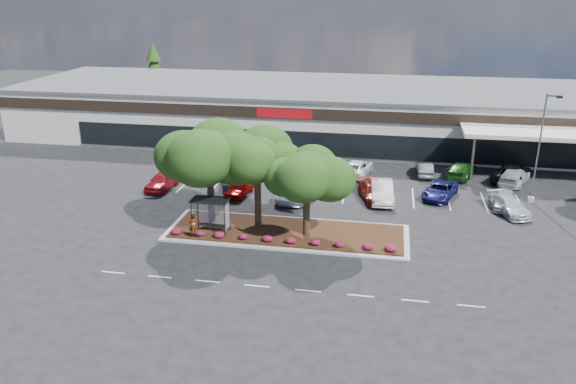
% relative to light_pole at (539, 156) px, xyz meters
% --- Properties ---
extents(ground, '(160.00, 160.00, 0.00)m').
position_rel_light_pole_xyz_m(ground, '(-17.53, -14.42, -4.12)').
color(ground, black).
rests_on(ground, ground).
extents(retail_store, '(80.40, 25.20, 6.25)m').
position_rel_light_pole_xyz_m(retail_store, '(-17.47, 19.49, -0.96)').
color(retail_store, silver).
rests_on(retail_store, ground).
extents(landscape_island, '(18.00, 6.00, 0.26)m').
position_rel_light_pole_xyz_m(landscape_island, '(-19.53, -10.42, -3.99)').
color(landscape_island, '#ABABA6').
rests_on(landscape_island, ground).
extents(lane_markings, '(33.12, 20.06, 0.01)m').
position_rel_light_pole_xyz_m(lane_markings, '(-17.67, -4.00, -4.11)').
color(lane_markings, silver).
rests_on(lane_markings, ground).
extents(shrub_row, '(17.00, 0.80, 0.50)m').
position_rel_light_pole_xyz_m(shrub_row, '(-19.53, -12.52, -3.61)').
color(shrub_row, maroon).
rests_on(shrub_row, landscape_island).
extents(bus_shelter, '(2.75, 1.55, 2.59)m').
position_rel_light_pole_xyz_m(bus_shelter, '(-25.03, -11.47, -1.81)').
color(bus_shelter, black).
rests_on(bus_shelter, landscape_island).
extents(island_tree_west, '(7.20, 7.20, 7.89)m').
position_rel_light_pole_xyz_m(island_tree_west, '(-25.53, -9.92, 0.09)').
color(island_tree_west, '#203D14').
rests_on(island_tree_west, landscape_island).
extents(island_tree_mid, '(6.60, 6.60, 7.32)m').
position_rel_light_pole_xyz_m(island_tree_mid, '(-22.03, -9.22, -0.20)').
color(island_tree_mid, '#203D14').
rests_on(island_tree_mid, landscape_island).
extents(island_tree_east, '(5.80, 5.80, 6.50)m').
position_rel_light_pole_xyz_m(island_tree_east, '(-18.03, -10.72, -0.60)').
color(island_tree_east, '#203D14').
rests_on(island_tree_east, landscape_island).
extents(conifer_north_west, '(4.40, 4.40, 10.00)m').
position_rel_light_pole_xyz_m(conifer_north_west, '(-47.53, 31.58, 0.88)').
color(conifer_north_west, '#203D14').
rests_on(conifer_north_west, ground).
extents(person_waiting, '(0.77, 0.63, 1.81)m').
position_rel_light_pole_xyz_m(person_waiting, '(-26.04, -12.72, -2.95)').
color(person_waiting, '#594C47').
rests_on(person_waiting, landscape_island).
extents(light_pole, '(1.38, 0.88, 9.32)m').
position_rel_light_pole_xyz_m(light_pole, '(0.00, 0.00, 0.00)').
color(light_pole, '#ABABA6').
rests_on(light_pole, ground).
extents(survey_stake, '(0.08, 0.14, 1.04)m').
position_rel_light_pole_xyz_m(survey_stake, '(-2.85, -19.23, -3.45)').
color(survey_stake, '#9B7951').
rests_on(survey_stake, ground).
extents(car_0, '(2.23, 4.67, 1.54)m').
position_rel_light_pole_xyz_m(car_0, '(-32.59, -2.65, -3.35)').
color(car_0, maroon).
rests_on(car_0, ground).
extents(car_1, '(4.09, 6.13, 1.65)m').
position_rel_light_pole_xyz_m(car_1, '(-26.45, -0.32, -3.29)').
color(car_1, '#54565B').
rests_on(car_1, ground).
extents(car_2, '(2.15, 4.17, 1.36)m').
position_rel_light_pole_xyz_m(car_2, '(-25.22, -3.02, -3.44)').
color(car_2, '#960402').
rests_on(car_2, ground).
extents(car_3, '(3.80, 6.57, 1.72)m').
position_rel_light_pole_xyz_m(car_3, '(-19.95, -2.68, -3.26)').
color(car_3, silver).
rests_on(car_3, ground).
extents(car_4, '(2.28, 5.37, 1.72)m').
position_rel_light_pole_xyz_m(car_4, '(-12.79, -2.00, -3.25)').
color(car_4, silver).
rests_on(car_4, ground).
extents(car_5, '(3.23, 5.14, 1.39)m').
position_rel_light_pole_xyz_m(car_5, '(-13.55, -1.84, -3.42)').
color(car_5, maroon).
rests_on(car_5, ground).
extents(car_6, '(3.69, 5.31, 1.35)m').
position_rel_light_pole_xyz_m(car_6, '(-7.75, -0.39, -3.44)').
color(car_6, '#151654').
rests_on(car_6, ground).
extents(car_7, '(3.35, 4.99, 1.34)m').
position_rel_light_pole_xyz_m(car_7, '(-2.48, -3.09, -3.45)').
color(car_7, silver).
rests_on(car_7, ground).
extents(car_8, '(2.44, 4.37, 1.41)m').
position_rel_light_pole_xyz_m(car_8, '(-2.65, -1.91, -3.41)').
color(car_8, '#ACB3B8').
rests_on(car_8, ground).
extents(car_10, '(4.01, 6.38, 1.72)m').
position_rel_light_pole_xyz_m(car_10, '(-24.65, 7.20, -3.25)').
color(car_10, '#20541D').
rests_on(car_10, ground).
extents(car_11, '(1.70, 4.48, 1.46)m').
position_rel_light_pole_xyz_m(car_11, '(-24.39, 7.03, -3.39)').
color(car_11, white).
rests_on(car_11, ground).
extents(car_12, '(2.50, 4.54, 1.46)m').
position_rel_light_pole_xyz_m(car_12, '(-20.84, 5.64, -3.39)').
color(car_12, navy).
rests_on(car_12, ground).
extents(car_13, '(3.27, 5.68, 1.49)m').
position_rel_light_pole_xyz_m(car_13, '(-15.40, 4.60, -3.37)').
color(car_13, white).
rests_on(car_13, ground).
extents(car_14, '(1.65, 4.18, 1.35)m').
position_rel_light_pole_xyz_m(car_14, '(-8.85, 5.69, -3.44)').
color(car_14, '#4F5055').
rests_on(car_14, ground).
extents(car_15, '(3.67, 5.53, 1.49)m').
position_rel_light_pole_xyz_m(car_15, '(-5.35, 5.87, -3.37)').
color(car_15, '#1B5416').
rests_on(car_15, ground).
extents(car_16, '(4.06, 5.68, 1.53)m').
position_rel_light_pole_xyz_m(car_16, '(-0.70, 4.62, -3.35)').
color(car_16, silver).
rests_on(car_16, ground).
extents(car_17, '(4.72, 6.32, 1.60)m').
position_rel_light_pole_xyz_m(car_17, '(-0.74, 5.49, -3.32)').
color(car_17, black).
rests_on(car_17, ground).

